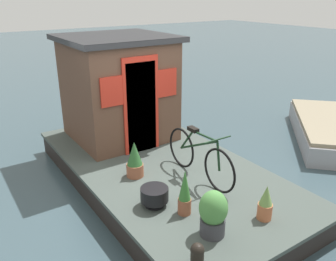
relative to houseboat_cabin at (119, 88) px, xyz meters
name	(u,v)px	position (x,y,z in m)	size (l,w,h in m)	color
ground_plane	(162,185)	(-1.58, 0.00, -1.48)	(60.00, 60.00, 0.00)	#384C54
houseboat_deck	(162,175)	(-1.58, 0.00, -1.26)	(5.39, 2.75, 0.44)	#424C47
houseboat_cabin	(119,88)	(0.00, 0.00, 0.00)	(1.99, 2.05, 2.07)	brown
bicycle	(199,156)	(-2.33, -0.23, -0.66)	(1.69, 0.50, 0.84)	black
potted_plant_sage	(185,193)	(-3.01, 0.55, -0.73)	(0.18, 0.18, 0.66)	#935138
potted_plant_mint	(265,203)	(-3.70, -0.26, -0.81)	(0.20, 0.20, 0.50)	#B2603D
potted_plant_succulent	(135,160)	(-1.71, 0.60, -0.76)	(0.28, 0.28, 0.61)	#935138
potted_plant_basil	(213,213)	(-3.56, 0.53, -0.74)	(0.36, 0.36, 0.61)	#38383D
charcoal_grill	(154,195)	(-2.62, 0.79, -0.87)	(0.40, 0.40, 0.28)	black
mooring_bollard	(197,254)	(-3.89, 1.03, -0.89)	(0.16, 0.16, 0.29)	black
dinghy_boat	(326,130)	(-1.96, -4.38, -1.23)	(3.22, 3.25, 0.52)	#99999E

